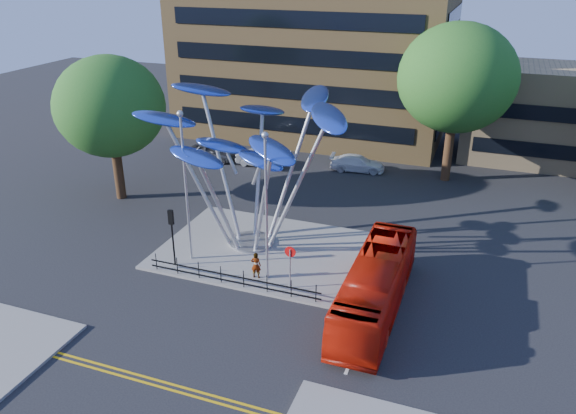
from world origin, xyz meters
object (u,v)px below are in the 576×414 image
at_px(parked_car_mid, 260,158).
at_px(red_bus, 376,286).
at_px(tree_left, 110,107).
at_px(street_lamp_left, 185,175).
at_px(parked_car_left, 213,152).
at_px(leaf_sculpture, 249,137).
at_px(tree_right, 457,78).
at_px(no_entry_sign_island, 290,260).
at_px(traffic_light_island, 172,226).
at_px(street_lamp_right, 266,195).
at_px(parked_car_right, 357,163).
at_px(pedestrian, 256,265).

bearing_deg(parked_car_mid, red_bus, -140.19).
xyz_separation_m(tree_left, street_lamp_left, (9.50, -6.50, -1.44)).
xyz_separation_m(street_lamp_left, parked_car_left, (-7.02, 16.36, -4.64)).
bearing_deg(leaf_sculpture, parked_car_left, 125.65).
bearing_deg(parked_car_mid, street_lamp_left, -169.16).
bearing_deg(tree_right, tree_left, -151.39).
distance_m(tree_right, leaf_sculpture, 18.37).
relative_size(tree_left, no_entry_sign_island, 4.21).
distance_m(traffic_light_island, red_bus, 11.66).
xyz_separation_m(traffic_light_island, parked_car_left, (-6.52, 17.36, -1.90)).
relative_size(tree_right, no_entry_sign_island, 4.94).
relative_size(red_bus, parked_car_mid, 2.50).
xyz_separation_m(street_lamp_right, red_bus, (6.10, -0.78, -3.67)).
bearing_deg(parked_car_right, street_lamp_left, 155.40).
relative_size(street_lamp_right, parked_car_left, 1.98).
relative_size(tree_right, parked_car_mid, 2.95).
distance_m(street_lamp_left, no_entry_sign_island, 7.47).
bearing_deg(leaf_sculpture, street_lamp_left, -127.40).
distance_m(leaf_sculpture, no_entry_sign_island, 7.71).
xyz_separation_m(pedestrian, parked_car_right, (1.04, 18.74, -0.26)).
xyz_separation_m(pedestrian, parked_car_mid, (-6.92, 16.97, -0.24)).
relative_size(traffic_light_island, no_entry_sign_island, 1.40).
bearing_deg(no_entry_sign_island, leaf_sculpture, 134.33).
bearing_deg(parked_car_mid, parked_car_right, -75.34).
xyz_separation_m(no_entry_sign_island, red_bus, (4.60, -0.29, -0.39)).
bearing_deg(tree_left, parked_car_right, 37.80).
height_order(tree_right, no_entry_sign_island, tree_right).
height_order(tree_left, parked_car_left, tree_left).
relative_size(street_lamp_left, street_lamp_right, 1.06).
xyz_separation_m(tree_right, street_lamp_right, (-7.50, -19.00, -2.94)).
bearing_deg(no_entry_sign_island, street_lamp_left, 171.39).
height_order(street_lamp_right, traffic_light_island, street_lamp_right).
bearing_deg(no_entry_sign_island, red_bus, -3.63).
height_order(no_entry_sign_island, parked_car_left, no_entry_sign_island).
relative_size(tree_right, traffic_light_island, 3.54).
bearing_deg(parked_car_mid, leaf_sculpture, -157.28).
bearing_deg(red_bus, traffic_light_island, 178.62).
bearing_deg(parked_car_mid, no_entry_sign_island, -150.40).
height_order(tree_left, street_lamp_right, tree_left).
distance_m(leaf_sculpture, pedestrian, 7.36).
bearing_deg(tree_right, street_lamp_right, -111.54).
bearing_deg(red_bus, parked_car_mid, 127.74).
xyz_separation_m(no_entry_sign_island, pedestrian, (-2.10, 0.33, -0.90)).
xyz_separation_m(traffic_light_island, no_entry_sign_island, (7.00, 0.02, -0.80)).
relative_size(traffic_light_island, pedestrian, 2.25).
height_order(tree_left, traffic_light_island, tree_left).
height_order(parked_car_left, parked_car_right, parked_car_left).
relative_size(tree_left, traffic_light_island, 3.01).
relative_size(parked_car_left, parked_car_right, 0.94).
relative_size(pedestrian, parked_car_right, 0.34).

